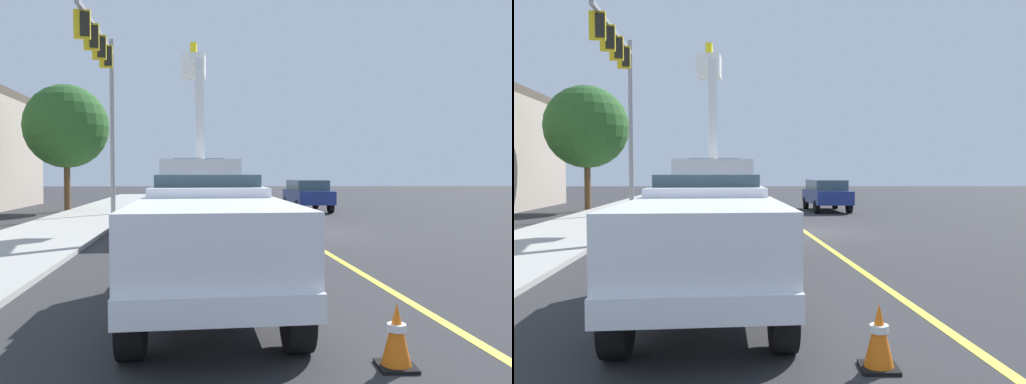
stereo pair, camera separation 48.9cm
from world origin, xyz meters
TOP-DOWN VIEW (x-y plane):
  - ground at (0.00, 0.00)m, footprint 120.00×120.00m
  - sidewalk_far_side at (-0.75, 8.19)m, footprint 60.08×9.05m
  - lane_centre_stripe at (0.00, 0.00)m, footprint 49.81×4.71m
  - utility_bucket_truck at (1.50, 3.37)m, footprint 8.39×3.24m
  - service_pickup_truck at (-10.30, 2.29)m, footprint 5.77×2.60m
  - passing_minivan at (9.93, -1.89)m, footprint 4.95×2.33m
  - traffic_cone_leading at (-12.56, 0.18)m, footprint 0.40×0.40m
  - traffic_cone_mid_front at (-6.08, 1.02)m, footprint 0.40×0.40m
  - traffic_cone_mid_rear at (-0.74, 1.22)m, footprint 0.40×0.40m
  - traffic_cone_trailing at (5.93, 1.68)m, footprint 0.40×0.40m
  - traffic_signal_mast at (4.10, 7.61)m, footprint 7.44×1.01m
  - street_tree_right at (9.53, 11.00)m, footprint 4.41×4.41m

SIDE VIEW (x-z plane):
  - ground at x=0.00m, z-range 0.00..0.00m
  - lane_centre_stripe at x=0.00m, z-range 0.00..0.01m
  - sidewalk_far_side at x=-0.75m, z-range 0.00..0.12m
  - traffic_cone_leading at x=-12.56m, z-range -0.01..0.70m
  - traffic_cone_mid_rear at x=-0.74m, z-range -0.01..0.74m
  - traffic_cone_mid_front at x=-6.08m, z-range -0.01..0.75m
  - traffic_cone_trailing at x=5.93m, z-range -0.01..0.85m
  - passing_minivan at x=9.93m, z-range 0.13..1.82m
  - service_pickup_truck at x=-10.30m, z-range 0.09..2.15m
  - utility_bucket_truck at x=1.50m, z-range -1.97..5.20m
  - street_tree_right at x=9.53m, z-range 1.16..7.91m
  - traffic_signal_mast at x=4.10m, z-range 1.98..10.35m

